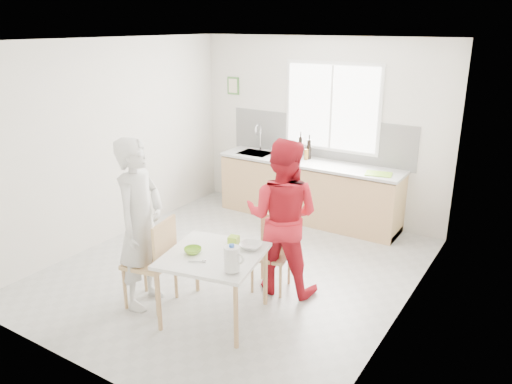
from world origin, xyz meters
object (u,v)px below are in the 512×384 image
bowl_green (193,250)px  chair_far (273,249)px  person_white (140,224)px  wine_bottle_a (300,147)px  wine_bottle_b (309,149)px  person_red (282,217)px  milk_jug (232,258)px  bowl_white (251,246)px  chair_left (155,259)px  dining_table (214,261)px

bowl_green → chair_far: bearing=69.2°
chair_far → person_white: 1.50m
wine_bottle_a → wine_bottle_b: bearing=-13.6°
person_red → bowl_green: bearing=51.8°
person_white → milk_jug: person_white is taller
wine_bottle_b → bowl_white: bearing=-75.4°
chair_left → bowl_green: (0.48, 0.05, 0.20)m
person_red → bowl_white: person_red is taller
chair_far → milk_jug: 1.16m
wine_bottle_a → bowl_white: bearing=-72.4°
person_white → person_red: 1.51m
bowl_white → milk_jug: size_ratio=0.89×
chair_left → bowl_white: 1.03m
chair_far → dining_table: bearing=-113.3°
dining_table → milk_jug: (0.37, -0.21, 0.21)m
person_red → bowl_green: person_red is taller
chair_left → wine_bottle_a: 3.26m
dining_table → chair_far: size_ratio=1.31×
person_red → bowl_white: bearing=73.4°
wine_bottle_a → wine_bottle_b: wine_bottle_a is taller
person_white → person_red: bearing=-58.4°
chair_far → wine_bottle_b: (-0.65, 2.17, 0.61)m
bowl_green → wine_bottle_b: wine_bottle_b is taller
wine_bottle_a → dining_table: bearing=-78.3°
dining_table → bowl_white: 0.40m
wine_bottle_b → chair_left: bearing=-93.4°
person_red → milk_jug: size_ratio=6.79×
dining_table → person_red: person_red is taller
chair_left → person_red: bearing=124.8°
person_white → chair_left: bearing=-90.0°
chair_left → person_red: size_ratio=0.56×
chair_left → person_white: size_ratio=0.54×
bowl_white → bowl_green: bearing=-137.4°
milk_jug → person_white: bearing=166.2°
chair_far → person_white: (-0.98, -1.03, 0.45)m
chair_far → milk_jug: bearing=-91.4°
person_white → bowl_white: size_ratio=7.95×
chair_left → dining_table: bearing=90.0°
milk_jug → wine_bottle_a: wine_bottle_a is taller
dining_table → bowl_green: (-0.19, -0.09, 0.10)m
person_red → wine_bottle_a: person_red is taller
dining_table → wine_bottle_b: 3.11m
person_red → bowl_green: 1.08m
bowl_white → milk_jug: (0.13, -0.51, 0.11)m
chair_left → person_white: bearing=-90.0°
dining_table → milk_jug: bearing=-29.2°
chair_left → bowl_green: bearing=84.0°
milk_jug → bowl_green: bearing=156.2°
chair_far → wine_bottle_b: 2.35m
chair_left → wine_bottle_b: wine_bottle_b is taller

